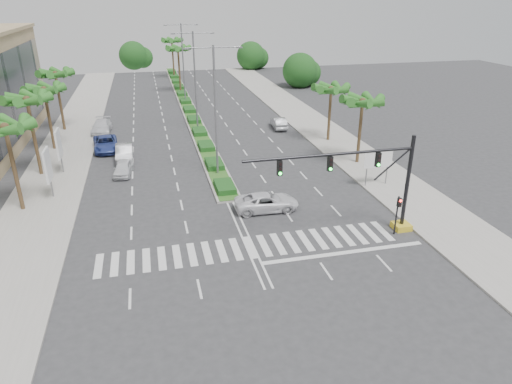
# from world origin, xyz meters

# --- Properties ---
(ground) EXTENTS (160.00, 160.00, 0.00)m
(ground) POSITION_xyz_m (0.00, 0.00, 0.00)
(ground) COLOR #333335
(ground) RESTS_ON ground
(footpath_right) EXTENTS (6.00, 120.00, 0.15)m
(footpath_right) POSITION_xyz_m (15.20, 20.00, 0.07)
(footpath_right) COLOR gray
(footpath_right) RESTS_ON ground
(footpath_left) EXTENTS (6.00, 120.00, 0.15)m
(footpath_left) POSITION_xyz_m (-15.20, 20.00, 0.07)
(footpath_left) COLOR gray
(footpath_left) RESTS_ON ground
(median) EXTENTS (2.20, 75.00, 0.20)m
(median) POSITION_xyz_m (0.00, 45.00, 0.10)
(median) COLOR gray
(median) RESTS_ON ground
(median_grass) EXTENTS (1.80, 75.00, 0.04)m
(median_grass) POSITION_xyz_m (0.00, 45.00, 0.22)
(median_grass) COLOR #3A5E20
(median_grass) RESTS_ON median
(signal_gantry) EXTENTS (12.60, 1.20, 7.20)m
(signal_gantry) POSITION_xyz_m (9.27, -0.00, 3.46)
(signal_gantry) COLOR gold
(signal_gantry) RESTS_ON ground
(pedestrian_signal) EXTENTS (0.28, 0.36, 3.00)m
(pedestrian_signal) POSITION_xyz_m (10.60, -0.68, 2.04)
(pedestrian_signal) COLOR black
(pedestrian_signal) RESTS_ON ground
(direction_sign) EXTENTS (2.70, 0.11, 3.40)m
(direction_sign) POSITION_xyz_m (13.50, 7.99, 2.45)
(direction_sign) COLOR slate
(direction_sign) RESTS_ON ground
(billboard_near) EXTENTS (0.18, 2.10, 4.35)m
(billboard_near) POSITION_xyz_m (-14.50, 12.00, 2.96)
(billboard_near) COLOR slate
(billboard_near) RESTS_ON ground
(billboard_far) EXTENTS (0.18, 2.10, 4.35)m
(billboard_far) POSITION_xyz_m (-14.50, 18.00, 2.96)
(billboard_far) COLOR slate
(billboard_far) RESTS_ON ground
(palm_left_near) EXTENTS (4.57, 4.68, 7.55)m
(palm_left_near) POSITION_xyz_m (-16.50, 10.00, 6.69)
(palm_left_near) COLOR brown
(palm_left_near) RESTS_ON ground
(palm_left_mid) EXTENTS (4.57, 4.68, 7.95)m
(palm_left_mid) POSITION_xyz_m (-16.50, 18.00, 7.08)
(palm_left_mid) COLOR brown
(palm_left_mid) RESTS_ON ground
(palm_left_far) EXTENTS (4.57, 4.68, 7.35)m
(palm_left_far) POSITION_xyz_m (-16.50, 26.00, 6.50)
(palm_left_far) COLOR brown
(palm_left_far) RESTS_ON ground
(palm_left_end) EXTENTS (4.57, 4.68, 7.75)m
(palm_left_end) POSITION_xyz_m (-16.50, 34.00, 6.88)
(palm_left_end) COLOR brown
(palm_left_end) RESTS_ON ground
(palm_right_near) EXTENTS (4.57, 4.68, 7.05)m
(palm_right_near) POSITION_xyz_m (14.50, 14.00, 6.20)
(palm_right_near) COLOR brown
(palm_right_near) RESTS_ON ground
(palm_right_far) EXTENTS (4.57, 4.68, 6.75)m
(palm_right_far) POSITION_xyz_m (14.50, 22.00, 5.91)
(palm_right_far) COLOR brown
(palm_right_far) RESTS_ON ground
(palm_median_a) EXTENTS (4.57, 4.68, 8.05)m
(palm_median_a) POSITION_xyz_m (0.00, 55.00, 7.17)
(palm_median_a) COLOR brown
(palm_median_a) RESTS_ON ground
(palm_median_b) EXTENTS (4.57, 4.68, 8.05)m
(palm_median_b) POSITION_xyz_m (0.00, 70.00, 7.17)
(palm_median_b) COLOR brown
(palm_median_b) RESTS_ON ground
(streetlight_near) EXTENTS (5.10, 0.25, 12.00)m
(streetlight_near) POSITION_xyz_m (0.00, 14.00, 6.81)
(streetlight_near) COLOR slate
(streetlight_near) RESTS_ON ground
(streetlight_mid) EXTENTS (5.10, 0.25, 12.00)m
(streetlight_mid) POSITION_xyz_m (0.00, 30.00, 6.81)
(streetlight_mid) COLOR slate
(streetlight_mid) RESTS_ON ground
(streetlight_far) EXTENTS (5.10, 0.25, 12.00)m
(streetlight_far) POSITION_xyz_m (0.00, 46.00, 6.81)
(streetlight_far) COLOR slate
(streetlight_far) RESTS_ON ground
(car_parked_a) EXTENTS (2.08, 4.06, 1.32)m
(car_parked_a) POSITION_xyz_m (-8.79, 16.27, 0.66)
(car_parked_a) COLOR silver
(car_parked_a) RESTS_ON ground
(car_parked_b) EXTENTS (1.73, 4.85, 1.59)m
(car_parked_b) POSITION_xyz_m (-8.78, 20.65, 0.80)
(car_parked_b) COLOR #ADACB1
(car_parked_b) RESTS_ON ground
(car_parked_c) EXTENTS (3.14, 5.80, 1.54)m
(car_parked_c) POSITION_xyz_m (-10.85, 24.42, 0.77)
(car_parked_c) COLOR #2F4392
(car_parked_c) RESTS_ON ground
(car_parked_d) EXTENTS (2.47, 5.47, 1.55)m
(car_parked_d) POSITION_xyz_m (-11.80, 31.76, 0.78)
(car_parked_d) COLOR silver
(car_parked_d) RESTS_ON ground
(car_crossing) EXTENTS (5.22, 2.56, 1.43)m
(car_crossing) POSITION_xyz_m (2.60, 5.45, 0.71)
(car_crossing) COLOR white
(car_crossing) RESTS_ON ground
(car_right) EXTENTS (1.88, 4.51, 1.45)m
(car_right) POSITION_xyz_m (10.33, 28.62, 0.72)
(car_right) COLOR #A8A9AD
(car_right) RESTS_ON ground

